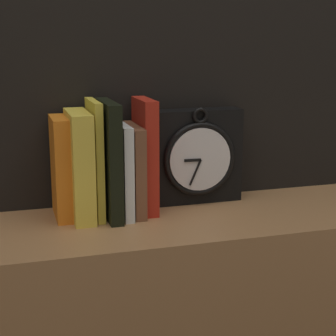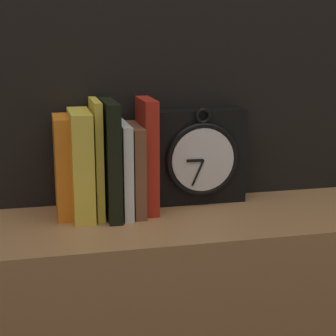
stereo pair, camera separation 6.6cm
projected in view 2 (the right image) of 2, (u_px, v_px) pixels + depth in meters
The scene contains 8 objects.
clock at pixel (199, 157), 1.24m from camera, with size 0.21×0.07×0.22m.
book_slot0_orange at pixel (63, 166), 1.15m from camera, with size 0.03×0.12×0.21m.
book_slot1_yellow at pixel (81, 164), 1.14m from camera, with size 0.04×0.14×0.22m.
book_slot2_yellow at pixel (97, 158), 1.15m from camera, with size 0.02×0.13×0.24m.
book_slot3_black at pixel (110, 159), 1.15m from camera, with size 0.03×0.16×0.24m.
book_slot4_white at pixel (124, 169), 1.16m from camera, with size 0.02×0.14×0.19m.
book_slot5_brown at pixel (135, 169), 1.17m from camera, with size 0.02×0.14×0.19m.
book_slot6_red at pixel (147, 155), 1.18m from camera, with size 0.03×0.12×0.24m.
Camera 2 is at (-0.25, -1.06, 1.12)m, focal length 60.00 mm.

